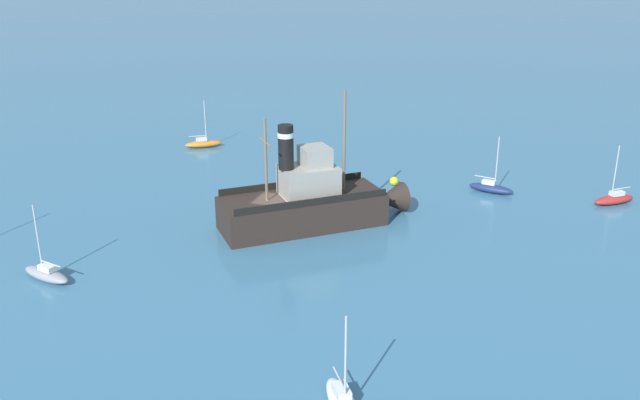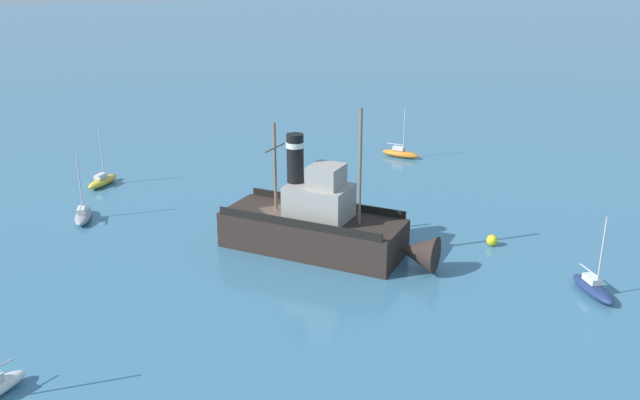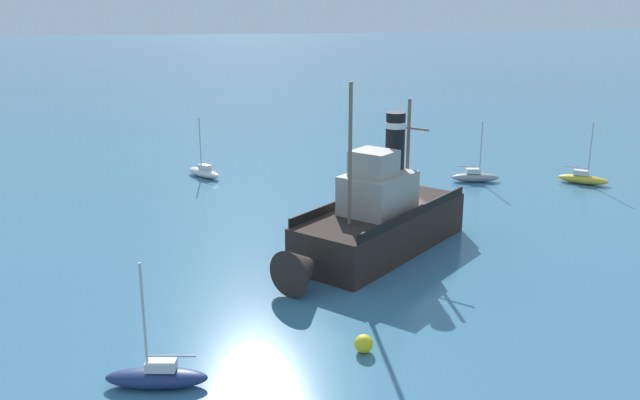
{
  "view_description": "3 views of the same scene",
  "coord_description": "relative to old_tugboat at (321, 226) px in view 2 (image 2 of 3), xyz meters",
  "views": [
    {
      "loc": [
        42.49,
        17.11,
        19.14
      ],
      "look_at": [
        -1.98,
        2.88,
        1.98
      ],
      "focal_mm": 38.0,
      "sensor_mm": 36.0,
      "label": 1
    },
    {
      "loc": [
        15.88,
        39.39,
        18.15
      ],
      "look_at": [
        -2.06,
        1.4,
        3.32
      ],
      "focal_mm": 38.0,
      "sensor_mm": 36.0,
      "label": 2
    },
    {
      "loc": [
        -36.27,
        13.73,
        13.6
      ],
      "look_at": [
        -1.47,
        5.4,
        3.26
      ],
      "focal_mm": 38.0,
      "sensor_mm": 36.0,
      "label": 3
    }
  ],
  "objects": [
    {
      "name": "ground_plane",
      "position": [
        1.73,
        -2.2,
        -1.83
      ],
      "size": [
        600.0,
        600.0,
        0.0
      ],
      "primitive_type": "plane",
      "color": "teal"
    },
    {
      "name": "sailboat_grey",
      "position": [
        13.48,
        -12.71,
        -1.4
      ],
      "size": [
        1.97,
        3.95,
        4.9
      ],
      "color": "gray",
      "rests_on": "ground"
    },
    {
      "name": "sailboat_navy",
      "position": [
        -11.57,
        12.23,
        -1.4
      ],
      "size": [
        1.97,
        3.95,
        4.9
      ],
      "color": "navy",
      "rests_on": "ground"
    },
    {
      "name": "old_tugboat",
      "position": [
        0.0,
        0.0,
        0.0
      ],
      "size": [
        11.76,
        13.26,
        9.9
      ],
      "color": "#2D231E",
      "rests_on": "ground"
    },
    {
      "name": "sailboat_yellow",
      "position": [
        10.91,
        -20.71,
        -1.4
      ],
      "size": [
        3.38,
        3.54,
        4.9
      ],
      "color": "gold",
      "rests_on": "ground"
    },
    {
      "name": "sailboat_orange",
      "position": [
        -16.87,
        -17.37,
        -1.4
      ],
      "size": [
        3.06,
        3.75,
        4.9
      ],
      "color": "orange",
      "rests_on": "ground"
    },
    {
      "name": "mooring_buoy",
      "position": [
        -10.9,
        4.04,
        -1.45
      ],
      "size": [
        0.77,
        0.77,
        0.77
      ],
      "primitive_type": "sphere",
      "color": "yellow",
      "rests_on": "ground"
    }
  ]
}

